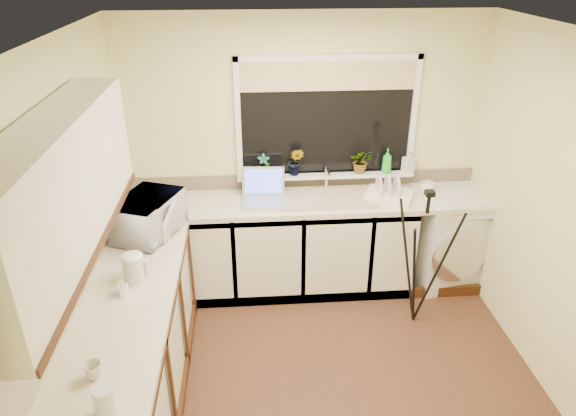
{
  "coord_description": "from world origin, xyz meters",
  "views": [
    {
      "loc": [
        -0.48,
        -2.91,
        2.88
      ],
      "look_at": [
        -0.21,
        0.55,
        1.15
      ],
      "focal_mm": 32.46,
      "sensor_mm": 36.0,
      "label": 1
    }
  ],
  "objects_px": {
    "washing_machine": "(447,236)",
    "kettle": "(134,269)",
    "plant_b": "(296,162)",
    "plant_d": "(361,161)",
    "laptop": "(263,193)",
    "dish_rack": "(389,196)",
    "steel_jar": "(123,288)",
    "plant_a": "(264,166)",
    "soap_bottle_green": "(387,161)",
    "soap_bottle_clear": "(409,161)",
    "cup_left": "(93,371)",
    "microwave": "(148,216)",
    "cup_back": "(427,188)",
    "glass_jug": "(105,401)",
    "tripod": "(421,259)"
  },
  "relations": [
    {
      "from": "steel_jar",
      "to": "glass_jug",
      "type": "bearing_deg",
      "value": -83.18
    },
    {
      "from": "microwave",
      "to": "plant_b",
      "type": "height_order",
      "value": "plant_b"
    },
    {
      "from": "soap_bottle_green",
      "to": "dish_rack",
      "type": "bearing_deg",
      "value": -95.76
    },
    {
      "from": "soap_bottle_green",
      "to": "soap_bottle_clear",
      "type": "distance_m",
      "value": 0.21
    },
    {
      "from": "dish_rack",
      "to": "plant_a",
      "type": "distance_m",
      "value": 1.14
    },
    {
      "from": "kettle",
      "to": "plant_b",
      "type": "relative_size",
      "value": 0.74
    },
    {
      "from": "washing_machine",
      "to": "cup_left",
      "type": "distance_m",
      "value": 3.41
    },
    {
      "from": "laptop",
      "to": "glass_jug",
      "type": "bearing_deg",
      "value": -105.81
    },
    {
      "from": "plant_d",
      "to": "cup_left",
      "type": "relative_size",
      "value": 2.35
    },
    {
      "from": "dish_rack",
      "to": "soap_bottle_clear",
      "type": "height_order",
      "value": "soap_bottle_clear"
    },
    {
      "from": "washing_machine",
      "to": "soap_bottle_green",
      "type": "height_order",
      "value": "soap_bottle_green"
    },
    {
      "from": "washing_machine",
      "to": "kettle",
      "type": "distance_m",
      "value": 2.93
    },
    {
      "from": "plant_d",
      "to": "soap_bottle_green",
      "type": "bearing_deg",
      "value": -5.86
    },
    {
      "from": "laptop",
      "to": "tripod",
      "type": "relative_size",
      "value": 0.32
    },
    {
      "from": "steel_jar",
      "to": "soap_bottle_green",
      "type": "relative_size",
      "value": 0.43
    },
    {
      "from": "dish_rack",
      "to": "cup_back",
      "type": "bearing_deg",
      "value": 39.01
    },
    {
      "from": "kettle",
      "to": "dish_rack",
      "type": "xyz_separation_m",
      "value": [
        2.0,
        1.12,
        -0.06
      ]
    },
    {
      "from": "steel_jar",
      "to": "plant_a",
      "type": "relative_size",
      "value": 0.46
    },
    {
      "from": "cup_back",
      "to": "microwave",
      "type": "bearing_deg",
      "value": -166.47
    },
    {
      "from": "washing_machine",
      "to": "laptop",
      "type": "height_order",
      "value": "laptop"
    },
    {
      "from": "kettle",
      "to": "steel_jar",
      "type": "relative_size",
      "value": 1.93
    },
    {
      "from": "soap_bottle_green",
      "to": "steel_jar",
      "type": "bearing_deg",
      "value": -143.81
    },
    {
      "from": "washing_machine",
      "to": "microwave",
      "type": "xyz_separation_m",
      "value": [
        -2.62,
        -0.55,
        0.6
      ]
    },
    {
      "from": "glass_jug",
      "to": "plant_d",
      "type": "xyz_separation_m",
      "value": [
        1.72,
        2.49,
        0.18
      ]
    },
    {
      "from": "kettle",
      "to": "soap_bottle_green",
      "type": "height_order",
      "value": "soap_bottle_green"
    },
    {
      "from": "cup_left",
      "to": "dish_rack",
      "type": "bearing_deg",
      "value": 44.11
    },
    {
      "from": "washing_machine",
      "to": "cup_back",
      "type": "relative_size",
      "value": 6.96
    },
    {
      "from": "cup_back",
      "to": "kettle",
      "type": "bearing_deg",
      "value": -152.91
    },
    {
      "from": "laptop",
      "to": "plant_d",
      "type": "height_order",
      "value": "plant_d"
    },
    {
      "from": "laptop",
      "to": "soap_bottle_green",
      "type": "distance_m",
      "value": 1.16
    },
    {
      "from": "glass_jug",
      "to": "cup_left",
      "type": "relative_size",
      "value": 1.63
    },
    {
      "from": "laptop",
      "to": "plant_a",
      "type": "distance_m",
      "value": 0.26
    },
    {
      "from": "dish_rack",
      "to": "cup_back",
      "type": "relative_size",
      "value": 3.03
    },
    {
      "from": "plant_a",
      "to": "cup_left",
      "type": "bearing_deg",
      "value": -113.33
    },
    {
      "from": "plant_b",
      "to": "plant_d",
      "type": "bearing_deg",
      "value": 1.04
    },
    {
      "from": "washing_machine",
      "to": "kettle",
      "type": "relative_size",
      "value": 4.81
    },
    {
      "from": "microwave",
      "to": "soap_bottle_clear",
      "type": "relative_size",
      "value": 2.81
    },
    {
      "from": "soap_bottle_green",
      "to": "cup_back",
      "type": "height_order",
      "value": "soap_bottle_green"
    },
    {
      "from": "kettle",
      "to": "soap_bottle_green",
      "type": "xyz_separation_m",
      "value": [
        2.02,
        1.36,
        0.17
      ]
    },
    {
      "from": "steel_jar",
      "to": "plant_d",
      "type": "height_order",
      "value": "plant_d"
    },
    {
      "from": "laptop",
      "to": "dish_rack",
      "type": "height_order",
      "value": "laptop"
    },
    {
      "from": "laptop",
      "to": "dish_rack",
      "type": "distance_m",
      "value": 1.11
    },
    {
      "from": "glass_jug",
      "to": "soap_bottle_clear",
      "type": "xyz_separation_m",
      "value": [
        2.16,
        2.49,
        0.17
      ]
    },
    {
      "from": "laptop",
      "to": "tripod",
      "type": "xyz_separation_m",
      "value": [
        1.26,
        -0.62,
        -0.36
      ]
    },
    {
      "from": "cup_left",
      "to": "soap_bottle_clear",
      "type": "bearing_deg",
      "value": 44.62
    },
    {
      "from": "glass_jug",
      "to": "soap_bottle_green",
      "type": "relative_size",
      "value": 0.69
    },
    {
      "from": "plant_b",
      "to": "plant_d",
      "type": "xyz_separation_m",
      "value": [
        0.6,
        0.01,
        -0.02
      ]
    },
    {
      "from": "washing_machine",
      "to": "microwave",
      "type": "height_order",
      "value": "microwave"
    },
    {
      "from": "tripod",
      "to": "cup_back",
      "type": "height_order",
      "value": "tripod"
    },
    {
      "from": "washing_machine",
      "to": "glass_jug",
      "type": "height_order",
      "value": "glass_jug"
    }
  ]
}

